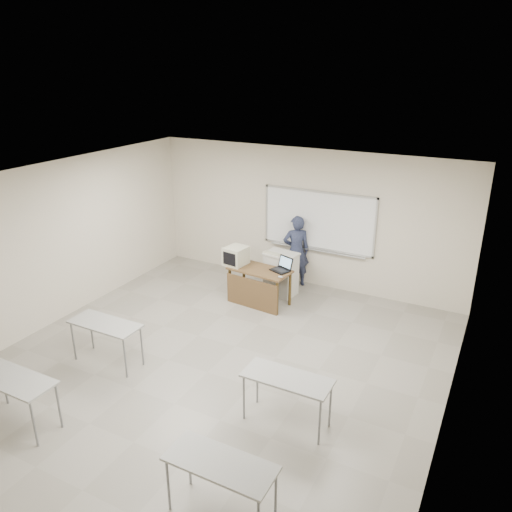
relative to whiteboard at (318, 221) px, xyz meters
The scene contains 10 objects.
floor 4.25m from the whiteboard, 94.32° to the right, with size 7.00×8.00×0.01m, color gray.
whiteboard is the anchor object (origin of this frame).
student_desks 5.39m from the whiteboard, 93.23° to the right, with size 4.40×2.20×0.73m.
instructor_desk 1.90m from the whiteboard, 115.37° to the right, with size 1.25×0.63×0.75m.
podium 1.37m from the whiteboard, 123.07° to the right, with size 0.66×0.48×0.93m.
crt_monitor 1.92m from the whiteboard, 132.72° to the right, with size 0.41×0.46×0.39m.
laptop 1.42m from the whiteboard, 103.92° to the right, with size 0.36×0.33×0.26m.
mouse 1.73m from the whiteboard, 95.46° to the right, with size 0.10×0.06×0.04m, color #96979C.
keyboard 1.23m from the whiteboard, 126.21° to the right, with size 0.40×0.13×0.02m, color #B8B69B.
presenter 0.82m from the whiteboard, 156.31° to the right, with size 0.58×0.38×1.59m, color black.
Camera 1 is at (3.81, -5.63, 4.61)m, focal length 35.00 mm.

